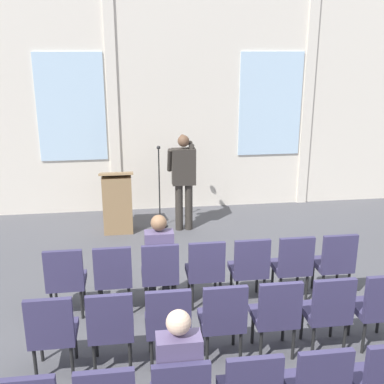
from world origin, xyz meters
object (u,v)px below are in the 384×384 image
at_px(chair_r0_c1, 113,274).
at_px(chair_r0_c2, 160,271).
at_px(audience_r0_c2, 159,256).
at_px(chair_r0_c4, 250,266).
at_px(chair_r1_c2, 168,321).
at_px(speaker, 184,176).
at_px(chair_r1_c4, 276,312).
at_px(lectern, 118,203).
at_px(audience_r2_c2, 179,371).
at_px(mic_stand, 160,210).
at_px(chair_r1_c3, 223,317).
at_px(chair_r2_c5, 382,378).
at_px(chair_r0_c3, 205,269).
at_px(chair_r1_c5, 328,308).
at_px(chair_r0_c6, 335,260).
at_px(chair_r2_c4, 317,384).
at_px(chair_r0_c0, 66,277).
at_px(chair_r1_c6, 378,305).
at_px(chair_r0_c5, 293,263).
at_px(chair_r1_c1, 111,325).
at_px(chair_r1_c0, 52,330).

distance_m(chair_r0_c1, chair_r0_c2, 0.58).
relative_size(chair_r0_c1, audience_r0_c2, 0.74).
height_order(audience_r0_c2, chair_r0_c4, audience_r0_c2).
height_order(chair_r0_c4, chair_r1_c2, same).
bearing_deg(speaker, chair_r1_c4, -82.15).
bearing_deg(chair_r1_c4, lectern, 113.85).
distance_m(chair_r1_c2, audience_r2_c2, 1.06).
height_order(mic_stand, chair_r0_c2, mic_stand).
distance_m(chair_r0_c2, chair_r1_c3, 1.27).
height_order(chair_r0_c2, chair_r2_c5, same).
height_order(lectern, audience_r2_c2, audience_r2_c2).
xyz_separation_m(mic_stand, chair_r2_c5, (1.54, -5.18, 0.20)).
bearing_deg(audience_r0_c2, chair_r0_c3, -8.21).
bearing_deg(chair_r1_c5, chair_r0_c1, 154.11).
bearing_deg(audience_r0_c2, audience_r2_c2, -90.00).
relative_size(speaker, chair_r0_c6, 1.88).
bearing_deg(chair_r2_c4, chair_r1_c3, 117.25).
xyz_separation_m(lectern, audience_r0_c2, (0.57, -2.71, 0.16)).
distance_m(chair_r1_c4, audience_r2_c2, 1.58).
height_order(chair_r0_c0, chair_r0_c1, same).
distance_m(chair_r0_c1, chair_r1_c6, 3.12).
xyz_separation_m(mic_stand, chair_r1_c2, (-0.20, -4.05, 0.20)).
distance_m(chair_r0_c0, chair_r0_c5, 2.91).
bearing_deg(chair_r0_c6, chair_r1_c4, -135.85).
distance_m(chair_r0_c1, chair_r1_c3, 1.62).
bearing_deg(chair_r1_c2, chair_r1_c3, 0.00).
bearing_deg(chair_r1_c1, chair_r0_c2, 62.75).
height_order(mic_stand, chair_r0_c6, mic_stand).
relative_size(speaker, audience_r2_c2, 1.36).
distance_m(chair_r0_c1, chair_r1_c0, 1.27).
xyz_separation_m(lectern, chair_r0_c3, (1.15, -2.79, -0.02)).
bearing_deg(chair_r1_c4, chair_r1_c5, 0.00).
bearing_deg(chair_r1_c6, chair_r1_c1, 180.00).
height_order(mic_stand, chair_r2_c4, mic_stand).
relative_size(chair_r1_c2, chair_r2_c5, 1.00).
xyz_separation_m(chair_r0_c4, chair_r1_c6, (1.16, -1.13, 0.00)).
bearing_deg(chair_r1_c3, lectern, 106.37).
distance_m(chair_r1_c0, audience_r2_c2, 1.58).
bearing_deg(chair_r0_c5, chair_r2_c5, -90.00).
relative_size(chair_r0_c0, chair_r0_c4, 1.00).
distance_m(lectern, chair_r2_c4, 5.34).
relative_size(speaker, chair_r0_c5, 1.88).
bearing_deg(chair_r1_c4, chair_r0_c2, 135.85).
bearing_deg(chair_r1_c2, audience_r0_c2, 90.00).
distance_m(mic_stand, chair_r0_c5, 3.31).
bearing_deg(audience_r2_c2, chair_r2_c4, -4.04).
bearing_deg(chair_r1_c6, chair_r1_c3, 180.00).
bearing_deg(chair_r0_c4, chair_r2_c4, -90.00).
height_order(chair_r1_c0, chair_r2_c4, same).
distance_m(chair_r0_c0, chair_r1_c6, 3.67).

